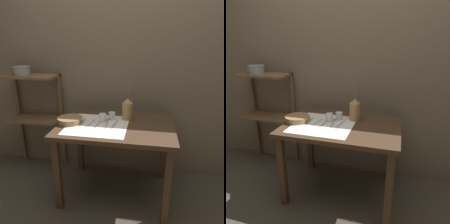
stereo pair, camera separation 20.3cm
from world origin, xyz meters
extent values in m
plane|color=#473F35|center=(0.00, 0.00, 0.00)|extent=(12.00, 12.00, 0.00)
cube|color=#6B5E4C|center=(0.00, 0.50, 1.20)|extent=(7.00, 0.06, 2.40)
cube|color=#422D1E|center=(0.00, 0.00, 0.73)|extent=(1.08, 0.77, 0.04)
cube|color=#422D1E|center=(-0.48, -0.33, 0.36)|extent=(0.06, 0.06, 0.71)
cube|color=#422D1E|center=(0.48, -0.33, 0.36)|extent=(0.06, 0.06, 0.71)
cube|color=#422D1E|center=(-0.48, 0.33, 0.36)|extent=(0.06, 0.06, 0.71)
cube|color=#422D1E|center=(0.48, 0.33, 0.36)|extent=(0.06, 0.06, 0.71)
cube|color=brown|center=(-1.01, 0.30, 1.13)|extent=(0.59, 0.29, 0.02)
cube|color=brown|center=(-1.01, 0.30, 0.63)|extent=(0.59, 0.29, 0.02)
cube|color=brown|center=(-1.29, 0.43, 0.57)|extent=(0.04, 0.04, 1.14)
cube|color=brown|center=(-0.73, 0.43, 0.57)|extent=(0.04, 0.04, 1.14)
cube|color=white|center=(-0.17, -0.05, 0.76)|extent=(0.56, 0.55, 0.00)
cylinder|color=#A87F4C|center=(0.09, 0.15, 0.84)|extent=(0.10, 0.10, 0.18)
cone|color=#A87F4C|center=(0.09, 0.15, 0.95)|extent=(0.07, 0.07, 0.04)
cylinder|color=slate|center=(0.10, 0.15, 1.06)|extent=(0.03, 0.04, 0.17)
cylinder|color=slate|center=(0.09, 0.15, 1.04)|extent=(0.01, 0.03, 0.14)
cylinder|color=slate|center=(0.08, 0.14, 1.05)|extent=(0.01, 0.03, 0.15)
cylinder|color=#8E6B47|center=(-0.44, -0.04, 0.78)|extent=(0.24, 0.24, 0.05)
cylinder|color=silver|center=(-0.14, 0.04, 0.80)|extent=(0.07, 0.07, 0.08)
cylinder|color=silver|center=(-0.06, 0.11, 0.80)|extent=(0.07, 0.07, 0.08)
cube|color=#939399|center=(-0.33, -0.02, 0.76)|extent=(0.01, 0.21, 0.00)
cube|color=#939399|center=(-0.24, -0.03, 0.76)|extent=(0.04, 0.21, 0.00)
cube|color=#939399|center=(-0.17, -0.02, 0.76)|extent=(0.04, 0.21, 0.00)
sphere|color=#939399|center=(-0.15, 0.08, 0.76)|extent=(0.02, 0.02, 0.02)
cube|color=#939399|center=(-0.09, -0.02, 0.76)|extent=(0.03, 0.21, 0.00)
sphere|color=#939399|center=(-0.10, 0.08, 0.76)|extent=(0.02, 0.02, 0.02)
cube|color=#939399|center=(-0.01, -0.02, 0.76)|extent=(0.04, 0.21, 0.00)
cylinder|color=#939399|center=(-1.10, 0.30, 1.19)|extent=(0.18, 0.18, 0.09)
cylinder|color=#939399|center=(-1.10, 0.30, 1.23)|extent=(0.19, 0.19, 0.01)
camera|label=1|loc=(0.30, -1.90, 1.53)|focal=35.00mm
camera|label=2|loc=(0.50, -1.85, 1.53)|focal=35.00mm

